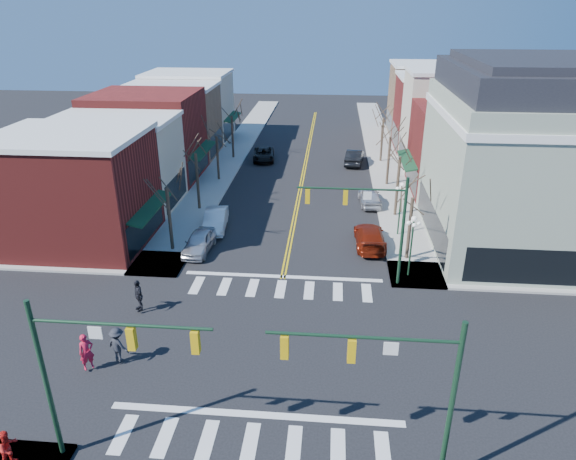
% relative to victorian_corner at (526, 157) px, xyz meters
% --- Properties ---
extents(ground, '(160.00, 160.00, 0.00)m').
position_rel_victorian_corner_xyz_m(ground, '(-16.50, -14.50, -6.66)').
color(ground, black).
rests_on(ground, ground).
extents(sidewalk_left, '(3.50, 70.00, 0.15)m').
position_rel_victorian_corner_xyz_m(sidewalk_left, '(-25.25, 5.50, -6.58)').
color(sidewalk_left, '#9E9B93').
rests_on(sidewalk_left, ground).
extents(sidewalk_right, '(3.50, 70.00, 0.15)m').
position_rel_victorian_corner_xyz_m(sidewalk_right, '(-7.75, 5.50, -6.58)').
color(sidewalk_right, '#9E9B93').
rests_on(sidewalk_right, ground).
extents(bldg_left_brick_a, '(10.00, 8.50, 8.00)m').
position_rel_victorian_corner_xyz_m(bldg_left_brick_a, '(-32.00, -2.75, -2.66)').
color(bldg_left_brick_a, maroon).
rests_on(bldg_left_brick_a, ground).
extents(bldg_left_stucco_a, '(10.00, 7.00, 7.50)m').
position_rel_victorian_corner_xyz_m(bldg_left_stucco_a, '(-32.00, 5.00, -2.91)').
color(bldg_left_stucco_a, beige).
rests_on(bldg_left_stucco_a, ground).
extents(bldg_left_brick_b, '(10.00, 9.00, 8.50)m').
position_rel_victorian_corner_xyz_m(bldg_left_brick_b, '(-32.00, 13.00, -2.41)').
color(bldg_left_brick_b, maroon).
rests_on(bldg_left_brick_b, ground).
extents(bldg_left_tan, '(10.00, 7.50, 7.80)m').
position_rel_victorian_corner_xyz_m(bldg_left_tan, '(-32.00, 21.25, -2.76)').
color(bldg_left_tan, '#9A7655').
rests_on(bldg_left_tan, ground).
extents(bldg_left_stucco_b, '(10.00, 8.00, 8.20)m').
position_rel_victorian_corner_xyz_m(bldg_left_stucco_b, '(-32.00, 29.00, -2.56)').
color(bldg_left_stucco_b, beige).
rests_on(bldg_left_stucco_b, ground).
extents(bldg_right_brick_a, '(10.00, 8.50, 8.00)m').
position_rel_victorian_corner_xyz_m(bldg_right_brick_a, '(-1.00, 11.25, -2.66)').
color(bldg_right_brick_a, maroon).
rests_on(bldg_right_brick_a, ground).
extents(bldg_right_stucco, '(10.00, 7.00, 10.00)m').
position_rel_victorian_corner_xyz_m(bldg_right_stucco, '(-1.00, 19.00, -1.66)').
color(bldg_right_stucco, beige).
rests_on(bldg_right_stucco, ground).
extents(bldg_right_brick_b, '(10.00, 8.00, 8.50)m').
position_rel_victorian_corner_xyz_m(bldg_right_brick_b, '(-1.00, 26.50, -2.41)').
color(bldg_right_brick_b, maroon).
rests_on(bldg_right_brick_b, ground).
extents(bldg_right_tan, '(10.00, 8.00, 9.00)m').
position_rel_victorian_corner_xyz_m(bldg_right_tan, '(-1.00, 34.50, -2.16)').
color(bldg_right_tan, '#9A7655').
rests_on(bldg_right_tan, ground).
extents(victorian_corner, '(12.25, 14.25, 13.30)m').
position_rel_victorian_corner_xyz_m(victorian_corner, '(0.00, 0.00, 0.00)').
color(victorian_corner, '#929D88').
rests_on(victorian_corner, ground).
extents(traffic_mast_near_left, '(6.60, 0.28, 7.20)m').
position_rel_victorian_corner_xyz_m(traffic_mast_near_left, '(-22.05, -21.90, -1.95)').
color(traffic_mast_near_left, '#14331E').
rests_on(traffic_mast_near_left, ground).
extents(traffic_mast_near_right, '(6.60, 0.28, 7.20)m').
position_rel_victorian_corner_xyz_m(traffic_mast_near_right, '(-10.95, -21.90, -1.95)').
color(traffic_mast_near_right, '#14331E').
rests_on(traffic_mast_near_right, ground).
extents(traffic_mast_far_right, '(6.60, 0.28, 7.20)m').
position_rel_victorian_corner_xyz_m(traffic_mast_far_right, '(-10.95, -7.10, -1.95)').
color(traffic_mast_far_right, '#14331E').
rests_on(traffic_mast_far_right, ground).
extents(lamppost_corner, '(0.36, 0.36, 4.33)m').
position_rel_victorian_corner_xyz_m(lamppost_corner, '(-8.30, -6.00, -3.70)').
color(lamppost_corner, '#14331E').
rests_on(lamppost_corner, ground).
extents(lamppost_midblock, '(0.36, 0.36, 4.33)m').
position_rel_victorian_corner_xyz_m(lamppost_midblock, '(-8.30, 0.50, -3.70)').
color(lamppost_midblock, '#14331E').
rests_on(lamppost_midblock, ground).
extents(tree_left_a, '(0.24, 0.24, 4.76)m').
position_rel_victorian_corner_xyz_m(tree_left_a, '(-24.90, -3.50, -4.28)').
color(tree_left_a, '#382B21').
rests_on(tree_left_a, ground).
extents(tree_left_b, '(0.24, 0.24, 5.04)m').
position_rel_victorian_corner_xyz_m(tree_left_b, '(-24.90, 4.50, -4.14)').
color(tree_left_b, '#382B21').
rests_on(tree_left_b, ground).
extents(tree_left_c, '(0.24, 0.24, 4.55)m').
position_rel_victorian_corner_xyz_m(tree_left_c, '(-24.90, 12.50, -4.38)').
color(tree_left_c, '#382B21').
rests_on(tree_left_c, ground).
extents(tree_left_d, '(0.24, 0.24, 4.90)m').
position_rel_victorian_corner_xyz_m(tree_left_d, '(-24.90, 20.50, -4.21)').
color(tree_left_d, '#382B21').
rests_on(tree_left_d, ground).
extents(tree_right_a, '(0.24, 0.24, 4.62)m').
position_rel_victorian_corner_xyz_m(tree_right_a, '(-8.10, -3.50, -4.35)').
color(tree_right_a, '#382B21').
rests_on(tree_right_a, ground).
extents(tree_right_b, '(0.24, 0.24, 5.18)m').
position_rel_victorian_corner_xyz_m(tree_right_b, '(-8.10, 4.50, -4.07)').
color(tree_right_b, '#382B21').
rests_on(tree_right_b, ground).
extents(tree_right_c, '(0.24, 0.24, 4.83)m').
position_rel_victorian_corner_xyz_m(tree_right_c, '(-8.10, 12.50, -4.24)').
color(tree_right_c, '#382B21').
rests_on(tree_right_c, ground).
extents(tree_right_d, '(0.24, 0.24, 4.97)m').
position_rel_victorian_corner_xyz_m(tree_right_d, '(-8.10, 20.50, -4.17)').
color(tree_right_d, '#382B21').
rests_on(tree_right_d, ground).
extents(car_left_near, '(1.93, 4.40, 1.47)m').
position_rel_victorian_corner_xyz_m(car_left_near, '(-22.90, -3.48, -5.92)').
color(car_left_near, silver).
rests_on(car_left_near, ground).
extents(car_left_mid, '(2.08, 4.81, 1.54)m').
position_rel_victorian_corner_xyz_m(car_left_mid, '(-22.59, 0.56, -5.89)').
color(car_left_mid, white).
rests_on(car_left_mid, ground).
extents(car_left_far, '(2.80, 5.16, 1.37)m').
position_rel_victorian_corner_xyz_m(car_left_far, '(-21.30, 20.04, -5.97)').
color(car_left_far, black).
rests_on(car_left_far, ground).
extents(car_right_near, '(2.28, 5.24, 1.50)m').
position_rel_victorian_corner_xyz_m(car_right_near, '(-10.57, -1.50, -5.91)').
color(car_right_near, maroon).
rests_on(car_right_near, ground).
extents(car_right_mid, '(2.07, 4.52, 1.50)m').
position_rel_victorian_corner_xyz_m(car_right_mid, '(-10.10, 7.04, -5.91)').
color(car_right_mid, silver).
rests_on(car_right_mid, ground).
extents(car_right_far, '(2.37, 5.14, 1.63)m').
position_rel_victorian_corner_xyz_m(car_right_far, '(-11.08, 19.44, -5.84)').
color(car_right_far, black).
rests_on(car_right_far, ground).
extents(pedestrian_red_a, '(0.83, 0.81, 1.92)m').
position_rel_victorian_corner_xyz_m(pedestrian_red_a, '(-25.08, -16.88, -5.55)').
color(pedestrian_red_a, red).
rests_on(pedestrian_red_a, sidewalk_left).
extents(pedestrian_red_b, '(0.85, 0.95, 1.62)m').
position_rel_victorian_corner_xyz_m(pedestrian_red_b, '(-25.55, -22.64, -5.70)').
color(pedestrian_red_b, red).
rests_on(pedestrian_red_b, sidewalk_left).
extents(pedestrian_dark_a, '(1.08, 1.20, 1.96)m').
position_rel_victorian_corner_xyz_m(pedestrian_dark_a, '(-24.42, -11.59, -5.53)').
color(pedestrian_dark_a, black).
rests_on(pedestrian_dark_a, sidewalk_left).
extents(pedestrian_dark_b, '(1.38, 1.09, 1.88)m').
position_rel_victorian_corner_xyz_m(pedestrian_dark_b, '(-23.80, -16.17, -5.57)').
color(pedestrian_dark_b, black).
rests_on(pedestrian_dark_b, sidewalk_left).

